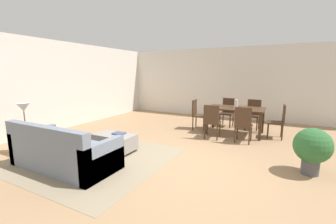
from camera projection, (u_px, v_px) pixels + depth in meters
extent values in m
plane|color=#9E7A56|center=(181.00, 164.00, 4.24)|extent=(10.80, 10.80, 0.00)
cube|color=silver|center=(235.00, 83.00, 8.37)|extent=(9.00, 0.12, 2.70)
cube|color=silver|center=(50.00, 86.00, 6.50)|extent=(0.12, 11.00, 2.70)
cube|color=gray|center=(93.00, 158.00, 4.55)|extent=(3.00, 2.80, 0.01)
cube|color=slate|center=(66.00, 156.00, 4.10)|extent=(2.02, 0.92, 0.42)
cube|color=slate|center=(44.00, 139.00, 3.70)|extent=(2.02, 0.16, 0.44)
cube|color=slate|center=(35.00, 143.00, 4.52)|extent=(0.14, 0.92, 0.62)
cube|color=slate|center=(103.00, 160.00, 3.66)|extent=(0.14, 0.92, 0.62)
cube|color=silver|center=(44.00, 135.00, 4.10)|extent=(0.34, 0.14, 0.34)
cube|color=beige|center=(73.00, 141.00, 3.74)|extent=(0.33, 0.09, 0.33)
cube|color=gray|center=(115.00, 141.00, 4.92)|extent=(0.94, 0.50, 0.33)
cylinder|color=#422B1C|center=(108.00, 144.00, 5.32)|extent=(0.05, 0.05, 0.06)
cylinder|color=#422B1C|center=(136.00, 150.00, 4.94)|extent=(0.05, 0.05, 0.06)
cylinder|color=#422B1C|center=(95.00, 149.00, 4.96)|extent=(0.05, 0.05, 0.06)
cylinder|color=#422B1C|center=(124.00, 156.00, 4.58)|extent=(0.05, 0.05, 0.06)
cube|color=olive|center=(26.00, 128.00, 4.69)|extent=(0.40, 0.40, 0.03)
cylinder|color=olive|center=(31.00, 138.00, 4.97)|extent=(0.04, 0.04, 0.56)
cylinder|color=olive|center=(40.00, 140.00, 4.81)|extent=(0.04, 0.04, 0.56)
cylinder|color=olive|center=(14.00, 142.00, 4.67)|extent=(0.04, 0.04, 0.56)
cylinder|color=olive|center=(24.00, 145.00, 4.51)|extent=(0.04, 0.04, 0.56)
cylinder|color=brown|center=(26.00, 127.00, 4.68)|extent=(0.16, 0.16, 0.02)
cylinder|color=brown|center=(25.00, 119.00, 4.65)|extent=(0.02, 0.02, 0.32)
cone|color=silver|center=(23.00, 107.00, 4.61)|extent=(0.26, 0.26, 0.18)
cube|color=#422B1C|center=(235.00, 108.00, 6.28)|extent=(1.58, 0.92, 0.04)
cube|color=#422B1C|center=(214.00, 117.00, 7.03)|extent=(0.07, 0.07, 0.72)
cube|color=#422B1C|center=(263.00, 121.00, 6.36)|extent=(0.07, 0.07, 0.72)
cube|color=#422B1C|center=(206.00, 121.00, 6.33)|extent=(0.07, 0.07, 0.72)
cube|color=#422B1C|center=(260.00, 127.00, 5.66)|extent=(0.07, 0.07, 0.72)
cube|color=#422B1C|center=(213.00, 122.00, 5.87)|extent=(0.42, 0.42, 0.04)
cube|color=#422B1C|center=(211.00, 114.00, 5.67)|extent=(0.40, 0.06, 0.47)
cylinder|color=#422B1C|center=(208.00, 128.00, 6.13)|extent=(0.04, 0.04, 0.41)
cylinder|color=#422B1C|center=(220.00, 130.00, 6.00)|extent=(0.04, 0.04, 0.41)
cylinder|color=#422B1C|center=(204.00, 131.00, 5.83)|extent=(0.04, 0.04, 0.41)
cylinder|color=#422B1C|center=(217.00, 133.00, 5.69)|extent=(0.04, 0.04, 0.41)
cube|color=#422B1C|center=(244.00, 126.00, 5.51)|extent=(0.40, 0.40, 0.04)
cube|color=#422B1C|center=(243.00, 117.00, 5.31)|extent=(0.40, 0.04, 0.47)
cylinder|color=#422B1C|center=(237.00, 132.00, 5.78)|extent=(0.04, 0.04, 0.41)
cylinder|color=#422B1C|center=(251.00, 134.00, 5.62)|extent=(0.04, 0.04, 0.41)
cylinder|color=#422B1C|center=(235.00, 135.00, 5.48)|extent=(0.04, 0.04, 0.41)
cylinder|color=#422B1C|center=(249.00, 137.00, 5.33)|extent=(0.04, 0.04, 0.41)
cube|color=#422B1C|center=(227.00, 114.00, 7.17)|extent=(0.43, 0.43, 0.04)
cube|color=#422B1C|center=(229.00, 105.00, 7.27)|extent=(0.40, 0.07, 0.47)
cylinder|color=#422B1C|center=(230.00, 122.00, 6.98)|extent=(0.04, 0.04, 0.41)
cylinder|color=#422B1C|center=(220.00, 121.00, 7.16)|extent=(0.04, 0.04, 0.41)
cylinder|color=#422B1C|center=(233.00, 120.00, 7.26)|extent=(0.04, 0.04, 0.41)
cylinder|color=#422B1C|center=(223.00, 119.00, 7.44)|extent=(0.04, 0.04, 0.41)
cube|color=#422B1C|center=(253.00, 116.00, 6.78)|extent=(0.43, 0.43, 0.04)
cube|color=#422B1C|center=(254.00, 107.00, 6.89)|extent=(0.40, 0.07, 0.47)
cylinder|color=#422B1C|center=(257.00, 125.00, 6.59)|extent=(0.04, 0.04, 0.41)
cylinder|color=#422B1C|center=(245.00, 123.00, 6.76)|extent=(0.04, 0.04, 0.41)
cylinder|color=#422B1C|center=(259.00, 123.00, 6.88)|extent=(0.04, 0.04, 0.41)
cylinder|color=#422B1C|center=(248.00, 121.00, 7.05)|extent=(0.04, 0.04, 0.41)
cube|color=#422B1C|center=(276.00, 122.00, 5.87)|extent=(0.42, 0.42, 0.04)
cube|color=#422B1C|center=(284.00, 114.00, 5.76)|extent=(0.06, 0.40, 0.47)
cylinder|color=#422B1C|center=(268.00, 131.00, 5.83)|extent=(0.04, 0.04, 0.41)
cylinder|color=#422B1C|center=(268.00, 128.00, 6.13)|extent=(0.04, 0.04, 0.41)
cylinder|color=#422B1C|center=(282.00, 133.00, 5.69)|extent=(0.04, 0.04, 0.41)
cylinder|color=#422B1C|center=(281.00, 130.00, 6.00)|extent=(0.04, 0.04, 0.41)
cube|color=#422B1C|center=(200.00, 116.00, 6.79)|extent=(0.43, 0.43, 0.04)
cube|color=#422B1C|center=(194.00, 107.00, 6.81)|extent=(0.07, 0.40, 0.47)
cylinder|color=#422B1C|center=(206.00, 122.00, 6.91)|extent=(0.04, 0.04, 0.41)
cylinder|color=#422B1C|center=(204.00, 125.00, 6.60)|extent=(0.04, 0.04, 0.41)
cylinder|color=#422B1C|center=(196.00, 121.00, 7.05)|extent=(0.04, 0.04, 0.41)
cylinder|color=#422B1C|center=(193.00, 124.00, 6.74)|extent=(0.04, 0.04, 0.41)
cylinder|color=silver|center=(236.00, 104.00, 6.20)|extent=(0.10, 0.10, 0.24)
cube|color=#3F4C72|center=(119.00, 133.00, 4.89)|extent=(0.28, 0.22, 0.03)
cylinder|color=#4C4C51|center=(310.00, 167.00, 3.80)|extent=(0.28, 0.28, 0.26)
sphere|color=#2D6633|center=(313.00, 146.00, 3.73)|extent=(0.60, 0.60, 0.60)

